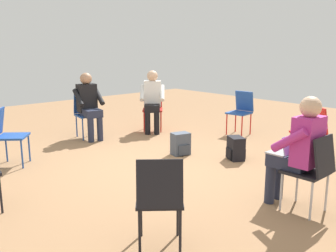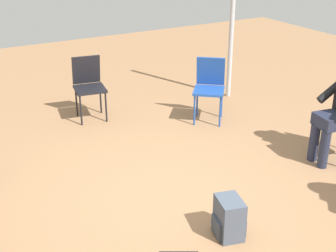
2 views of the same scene
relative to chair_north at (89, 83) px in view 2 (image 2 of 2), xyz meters
The scene contains 5 objects.
ground_plane 2.52m from the chair_north, 92.32° to the right, with size 14.00×14.00×0.00m, color #99704C.
chair_north is the anchor object (origin of this frame).
chair_northeast 1.64m from the chair_north, 31.94° to the right, with size 0.58×0.58×0.85m.
backpack_by_empty_chair 3.14m from the chair_north, 88.57° to the right, with size 0.29×0.32×0.36m.
tent_pole_far 2.29m from the chair_north, ahead, with size 0.07×0.07×2.32m, color #B2B2B7.
Camera 2 is at (-1.93, -3.32, 2.52)m, focal length 50.00 mm.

